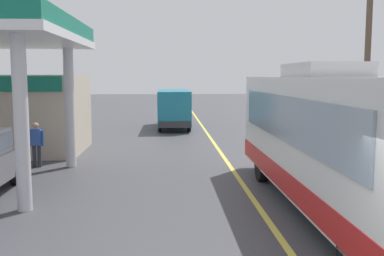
# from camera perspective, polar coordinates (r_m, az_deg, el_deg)

# --- Properties ---
(ground) EXTENTS (120.00, 120.00, 0.00)m
(ground) POSITION_cam_1_polar(r_m,az_deg,el_deg) (25.26, 2.17, -0.97)
(ground) COLOR #424247
(lane_divider_stripe) EXTENTS (0.16, 50.00, 0.01)m
(lane_divider_stripe) POSITION_cam_1_polar(r_m,az_deg,el_deg) (20.34, 3.46, -2.82)
(lane_divider_stripe) COLOR #D8CC4C
(lane_divider_stripe) RESTS_ON ground
(coach_bus_main) EXTENTS (2.60, 11.04, 3.69)m
(coach_bus_main) POSITION_cam_1_polar(r_m,az_deg,el_deg) (11.45, 17.94, -1.82)
(coach_bus_main) COLOR white
(coach_bus_main) RESTS_ON ground
(minibus_opposing_lane) EXTENTS (2.04, 6.13, 2.44)m
(minibus_opposing_lane) POSITION_cam_1_polar(r_m,az_deg,el_deg) (28.91, -2.33, 2.92)
(minibus_opposing_lane) COLOR teal
(minibus_opposing_lane) RESTS_ON ground
(pedestrian_by_shop) EXTENTS (0.55, 0.22, 1.66)m
(pedestrian_by_shop) POSITION_cam_1_polar(r_m,az_deg,el_deg) (17.34, -19.33, -1.72)
(pedestrian_by_shop) COLOR #33333F
(pedestrian_by_shop) RESTS_ON ground
(utility_pole_roadside) EXTENTS (1.80, 0.24, 8.75)m
(utility_pole_roadside) POSITION_cam_1_polar(r_m,az_deg,el_deg) (19.36, 21.63, 9.78)
(utility_pole_roadside) COLOR brown
(utility_pole_roadside) RESTS_ON ground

